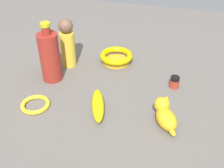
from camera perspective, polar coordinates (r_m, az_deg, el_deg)
The scene contains 8 objects.
ground at distance 1.04m, azimuth 0.00°, elevation -3.15°, with size 2.00×2.00×0.00m, color #5B5651.
bangle at distance 1.04m, azimuth -15.33°, elevation -4.04°, with size 0.10×0.10×0.01m, color yellow.
bottle_tall at distance 1.12m, azimuth -12.51°, elevation 5.52°, with size 0.08×0.08×0.24m.
nail_polish_jar at distance 1.11m, azimuth 12.59°, elevation 0.40°, with size 0.04×0.04×0.05m.
person_figure_adult at distance 1.20m, azimuth -9.05°, elevation 8.19°, with size 0.07×0.07×0.21m.
banana at distance 0.98m, azimuth -2.86°, elevation -4.29°, with size 0.17×0.04×0.04m, color #D2CC0A.
bowl at distance 1.24m, azimuth 0.88°, elevation 5.52°, with size 0.14×0.14×0.05m.
cat_figurine at distance 0.93m, azimuth 10.72°, elevation -6.09°, with size 0.13×0.10×0.09m.
Camera 1 is at (-0.78, -0.20, 0.65)m, focal length 44.98 mm.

